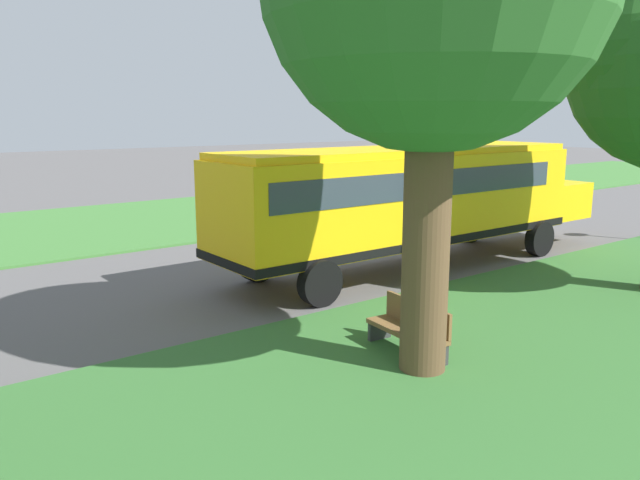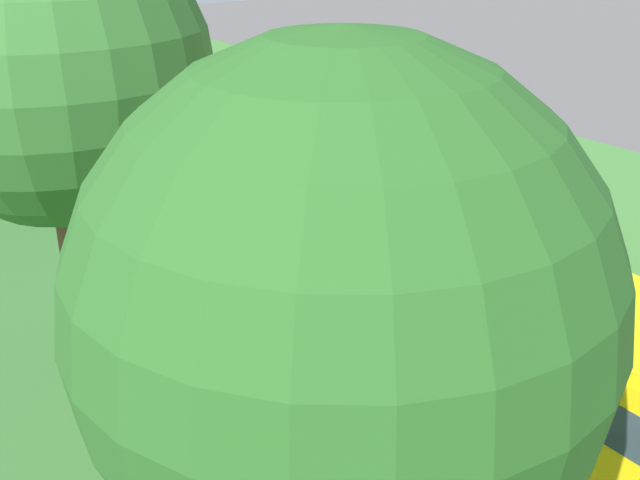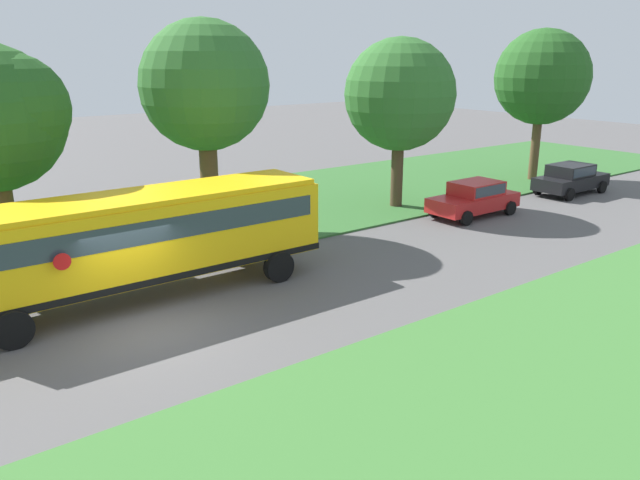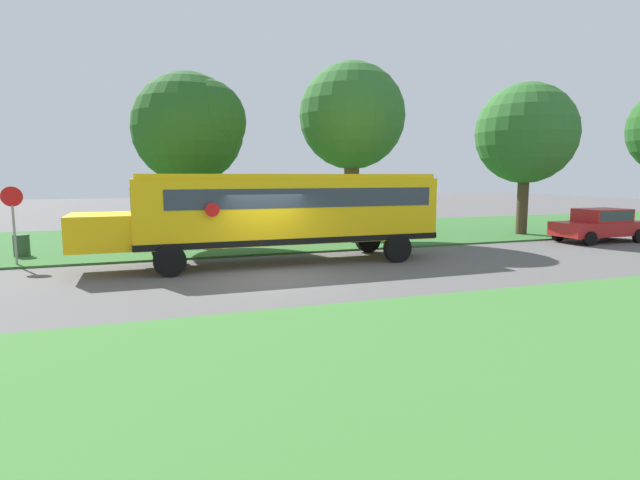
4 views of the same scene
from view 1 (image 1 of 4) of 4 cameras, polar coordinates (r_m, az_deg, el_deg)
The scene contains 4 objects.
ground_plane at distance 18.87m, azimuth 5.26°, elevation -0.80°, with size 120.00×120.00×0.00m, color #565454.
grass_far_side at distance 26.09m, azimuth -8.20°, elevation 2.60°, with size 10.00×80.00×0.07m, color #3D7533.
school_bus at distance 16.36m, azimuth 8.46°, elevation 4.08°, with size 2.84×12.42×3.16m.
park_bench at distance 10.57m, azimuth 8.20°, elevation -8.06°, with size 1.64×0.66×0.92m.
Camera 1 is at (-13.56, 12.50, 3.97)m, focal length 35.00 mm.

